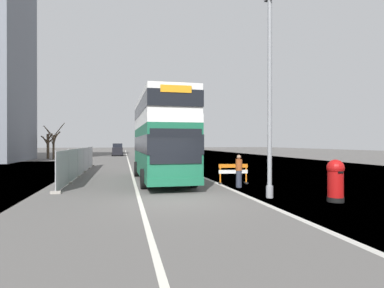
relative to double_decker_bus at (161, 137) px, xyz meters
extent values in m
cube|color=#565451|center=(-0.29, -6.69, -2.68)|extent=(140.00, 280.00, 0.10)
cube|color=#B2AFA8|center=(2.94, -6.69, -2.64)|extent=(0.24, 196.00, 0.01)
cube|color=silver|center=(-1.56, -6.69, -2.64)|extent=(0.16, 168.00, 0.01)
cube|color=#196042|center=(0.00, 0.01, -0.87)|extent=(2.69, 10.18, 2.83)
cube|color=white|center=(0.00, 0.01, 0.75)|extent=(2.69, 10.18, 0.40)
cube|color=white|center=(0.00, 0.01, 1.63)|extent=(2.66, 10.07, 1.37)
cube|color=black|center=(0.00, 0.01, -0.44)|extent=(2.72, 10.28, 0.91)
cube|color=black|center=(0.00, 0.01, 1.63)|extent=(2.70, 10.23, 0.76)
cube|color=black|center=(0.08, -5.08, -0.51)|extent=(2.32, 0.10, 1.56)
cube|color=orange|center=(0.08, -5.08, 2.01)|extent=(1.39, 0.08, 0.32)
cube|color=#196042|center=(0.00, 0.01, -2.10)|extent=(2.72, 10.28, 0.36)
cylinder|color=black|center=(-1.21, -3.15, -2.13)|extent=(0.32, 1.00, 1.00)
cylinder|color=black|center=(1.31, -3.11, -2.13)|extent=(0.32, 1.00, 1.00)
cylinder|color=black|center=(-1.31, 2.78, -2.13)|extent=(0.32, 1.00, 1.00)
cylinder|color=black|center=(1.22, 2.82, -2.13)|extent=(0.32, 1.00, 1.00)
cylinder|color=gray|center=(3.69, -6.81, 1.45)|extent=(0.18, 0.18, 8.17)
cylinder|color=gray|center=(3.69, -6.81, -2.38)|extent=(0.29, 0.29, 0.50)
cylinder|color=black|center=(5.78, -8.14, -2.54)|extent=(0.63, 0.63, 0.18)
cylinder|color=#AD0F0F|center=(5.78, -8.14, -1.89)|extent=(0.58, 0.58, 1.12)
sphere|color=#AD0F0F|center=(5.78, -8.14, -1.33)|extent=(0.65, 0.65, 0.65)
cube|color=black|center=(5.78, -8.44, -1.47)|extent=(0.22, 0.03, 0.07)
cube|color=orange|center=(3.75, -2.22, -1.65)|extent=(1.62, 0.26, 0.20)
cube|color=white|center=(3.75, -2.22, -1.97)|extent=(1.62, 0.26, 0.20)
cube|color=orange|center=(3.03, -2.14, -2.14)|extent=(0.08, 0.08, 0.99)
cube|color=black|center=(3.03, -2.14, -2.59)|extent=(0.19, 0.45, 0.08)
cube|color=orange|center=(4.48, -2.30, -2.14)|extent=(0.08, 0.08, 0.99)
cube|color=black|center=(4.48, -2.30, -2.59)|extent=(0.19, 0.45, 0.08)
cube|color=#A8AAAD|center=(-5.13, -2.12, -1.67)|extent=(0.04, 3.26, 1.83)
cube|color=#A8AAAD|center=(-5.13, 1.28, -1.67)|extent=(0.04, 3.26, 1.83)
cube|color=#A8AAAD|center=(-5.13, 4.68, -1.67)|extent=(0.04, 3.26, 1.83)
cube|color=#A8AAAD|center=(-5.13, 8.08, -1.67)|extent=(0.04, 3.26, 1.83)
cube|color=#A8AAAD|center=(-5.13, 11.48, -1.67)|extent=(0.04, 3.26, 1.83)
cylinder|color=#939699|center=(-5.13, -3.82, -1.67)|extent=(0.06, 0.06, 1.93)
cube|color=gray|center=(-5.13, -3.82, -2.57)|extent=(0.44, 0.20, 0.12)
cylinder|color=#939699|center=(-5.13, -0.42, -1.67)|extent=(0.06, 0.06, 1.93)
cube|color=gray|center=(-5.13, -0.42, -2.57)|extent=(0.44, 0.20, 0.12)
cylinder|color=#939699|center=(-5.13, 2.98, -1.67)|extent=(0.06, 0.06, 1.93)
cube|color=gray|center=(-5.13, 2.98, -2.57)|extent=(0.44, 0.20, 0.12)
cylinder|color=#939699|center=(-5.13, 6.38, -1.67)|extent=(0.06, 0.06, 1.93)
cube|color=gray|center=(-5.13, 6.38, -2.57)|extent=(0.44, 0.20, 0.12)
cylinder|color=#939699|center=(-5.13, 9.78, -1.67)|extent=(0.06, 0.06, 1.93)
cube|color=gray|center=(-5.13, 9.78, -2.57)|extent=(0.44, 0.20, 0.12)
cylinder|color=#939699|center=(-5.13, 13.18, -1.67)|extent=(0.06, 0.06, 1.93)
cube|color=gray|center=(-5.13, 13.18, -2.57)|extent=(0.44, 0.20, 0.12)
cube|color=black|center=(0.69, 18.37, -1.88)|extent=(1.79, 4.00, 1.15)
cube|color=black|center=(0.69, 18.37, -0.97)|extent=(1.64, 2.20, 0.65)
cylinder|color=black|center=(1.58, 19.61, -2.33)|extent=(0.20, 0.60, 0.60)
cylinder|color=black|center=(-0.20, 19.61, -2.33)|extent=(0.20, 0.60, 0.60)
cylinder|color=black|center=(1.58, 17.13, -2.33)|extent=(0.20, 0.60, 0.60)
cylinder|color=black|center=(-0.20, 17.13, -2.33)|extent=(0.20, 0.60, 0.60)
cube|color=navy|center=(0.70, 28.20, -1.82)|extent=(1.76, 4.14, 1.26)
cube|color=black|center=(0.70, 28.20, -0.82)|extent=(1.62, 2.28, 0.74)
cylinder|color=black|center=(1.57, 29.48, -2.33)|extent=(0.20, 0.60, 0.60)
cylinder|color=black|center=(-0.18, 29.48, -2.33)|extent=(0.20, 0.60, 0.60)
cylinder|color=black|center=(1.57, 26.91, -2.33)|extent=(0.20, 0.60, 0.60)
cylinder|color=black|center=(-0.18, 26.91, -2.33)|extent=(0.20, 0.60, 0.60)
cube|color=black|center=(-3.13, 37.60, -1.81)|extent=(1.74, 4.06, 1.28)
cube|color=black|center=(-3.13, 37.60, -0.83)|extent=(1.60, 2.24, 0.67)
cylinder|color=black|center=(-2.26, 38.85, -2.33)|extent=(0.20, 0.60, 0.60)
cylinder|color=black|center=(-4.00, 38.85, -2.33)|extent=(0.20, 0.60, 0.60)
cylinder|color=black|center=(-2.26, 36.34, -2.33)|extent=(0.20, 0.60, 0.60)
cylinder|color=black|center=(-4.00, 36.34, -2.33)|extent=(0.20, 0.60, 0.60)
cylinder|color=#4C3D2D|center=(-11.50, 27.51, -0.98)|extent=(0.28, 0.28, 3.31)
cylinder|color=#4C3D2D|center=(-10.79, 27.47, 1.42)|extent=(1.52, 0.20, 1.92)
cylinder|color=#4C3D2D|center=(-11.29, 28.21, 0.46)|extent=(0.55, 1.50, 1.35)
cylinder|color=#4C3D2D|center=(-11.79, 28.01, -0.34)|extent=(0.68, 1.09, 0.79)
cylinder|color=#4C3D2D|center=(-12.02, 27.60, 0.82)|extent=(1.14, 0.30, 1.75)
cylinder|color=#4C3D2D|center=(-12.02, 27.02, 1.17)|extent=(1.18, 1.12, 1.51)
cylinder|color=#4C3D2D|center=(-11.15, 26.69, 0.03)|extent=(0.85, 1.76, 1.59)
cylinder|color=#4C3D2D|center=(-12.64, 29.50, -0.87)|extent=(0.37, 0.37, 3.52)
cylinder|color=#4C3D2D|center=(-11.81, 29.42, 0.40)|extent=(1.80, 0.36, 1.73)
cylinder|color=#4C3D2D|center=(-12.41, 29.89, 0.47)|extent=(0.62, 0.92, 0.98)
cylinder|color=#4C3D2D|center=(-12.80, 29.95, 0.01)|extent=(0.51, 1.07, 1.26)
cylinder|color=#4C3D2D|center=(-13.10, 29.56, 0.17)|extent=(1.05, 0.30, 0.95)
cylinder|color=#4C3D2D|center=(-12.89, 29.13, -0.11)|extent=(0.71, 0.92, 1.22)
cylinder|color=#4C3D2D|center=(-12.30, 29.13, 0.41)|extent=(0.87, 0.93, 1.11)
cylinder|color=#2D3342|center=(3.55, -3.65, -2.20)|extent=(0.29, 0.29, 0.86)
cylinder|color=#99471E|center=(3.55, -3.65, -1.48)|extent=(0.34, 0.34, 0.57)
sphere|color=#937056|center=(3.55, -3.65, -1.09)|extent=(0.22, 0.22, 0.22)
camera|label=1|loc=(-2.20, -18.85, -0.36)|focal=29.67mm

